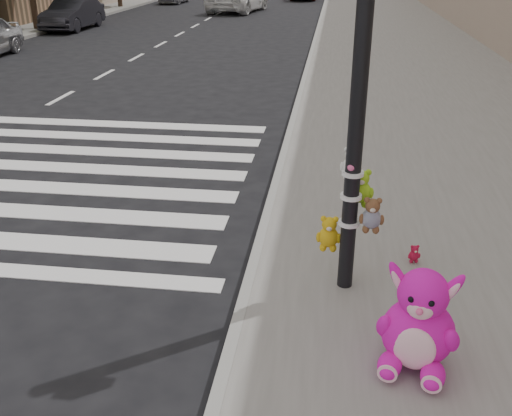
% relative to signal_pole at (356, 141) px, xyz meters
% --- Properties ---
extents(ground, '(120.00, 120.00, 0.00)m').
position_rel_signal_pole_xyz_m(ground, '(-2.61, -1.82, -1.76)').
color(ground, black).
rests_on(ground, ground).
extents(sidewalk_near, '(7.00, 80.00, 0.14)m').
position_rel_signal_pole_xyz_m(sidewalk_near, '(2.39, 8.18, -1.69)').
color(sidewalk_near, slate).
rests_on(sidewalk_near, ground).
extents(curb_edge, '(0.12, 80.00, 0.15)m').
position_rel_signal_pole_xyz_m(curb_edge, '(-1.06, 8.18, -1.69)').
color(curb_edge, gray).
rests_on(curb_edge, ground).
extents(signal_pole, '(0.69, 0.50, 4.00)m').
position_rel_signal_pole_xyz_m(signal_pole, '(0.00, 0.00, 0.00)').
color(signal_pole, black).
rests_on(signal_pole, sidewalk_near).
extents(pink_bunny, '(0.75, 0.83, 0.99)m').
position_rel_signal_pole_xyz_m(pink_bunny, '(0.58, -1.25, -1.22)').
color(pink_bunny, '#EC13B8').
rests_on(pink_bunny, sidewalk_near).
extents(red_teddy, '(0.17, 0.14, 0.22)m').
position_rel_signal_pole_xyz_m(red_teddy, '(0.79, 0.58, -1.51)').
color(red_teddy, '#B71235').
rests_on(red_teddy, sidewalk_near).
extents(car_dark_far, '(1.50, 4.26, 1.40)m').
position_rel_signal_pole_xyz_m(car_dark_far, '(-12.41, 21.06, -1.06)').
color(car_dark_far, black).
rests_on(car_dark_far, ground).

